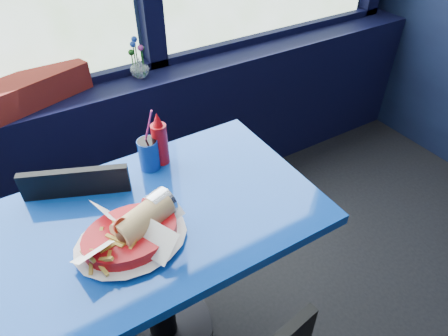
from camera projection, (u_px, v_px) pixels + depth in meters
window_sill at (30, 181)px, 2.01m from camera, size 5.00×0.26×0.80m
near_table at (150, 253)px, 1.45m from camera, size 1.20×0.70×0.75m
chair_near_back at (76, 229)px, 1.64m from camera, size 0.51×0.51×0.86m
planter_box at (19, 95)px, 1.75m from camera, size 0.66×0.36×0.13m
flower_vase at (139, 65)px, 1.98m from camera, size 0.12×0.12×0.20m
food_basket at (132, 233)px, 1.23m from camera, size 0.33×0.33×0.12m
ketchup_bottle at (160, 141)px, 1.51m from camera, size 0.06×0.06×0.22m
soda_cup at (149, 154)px, 1.50m from camera, size 0.08×0.08×0.26m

